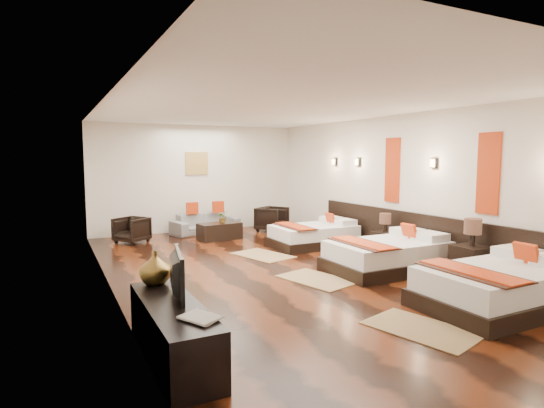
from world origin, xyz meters
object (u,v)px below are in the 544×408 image
nightstand_a (471,259)px  book (190,322)px  sofa (206,223)px  figurine (155,268)px  coffee_table (220,231)px  armchair_right (272,219)px  table_plant (223,217)px  bed_mid (389,255)px  armchair_left (132,230)px  bed_far (314,235)px  bed_near (501,286)px  tv (171,274)px  tv_console (173,331)px  nightstand_b (385,241)px

nightstand_a → book: size_ratio=2.96×
book → sofa: bearing=70.8°
figurine → coffee_table: 5.64m
armchair_right → table_plant: bearing=164.4°
bed_mid → table_plant: (-1.56, 4.00, 0.27)m
sofa → book: bearing=-122.1°
bed_mid → figurine: figurine is taller
bed_mid → armchair_left: (-3.57, 4.58, 0.03)m
bed_far → bed_near: bearing=-90.0°
nightstand_a → book: bearing=-166.4°
bed_near → bed_mid: bed_near is taller
tv → armchair_right: 7.33m
bed_far → table_plant: 2.26m
sofa → armchair_left: 2.01m
bed_far → tv: bearing=-137.1°
tv → coffee_table: tv is taller
bed_mid → coffee_table: size_ratio=2.07×
bed_near → tv_console: 4.22m
sofa → figurine: bearing=-125.9°
armchair_right → tv: bearing=-159.4°
tv_console → coffee_table: bearing=65.9°
bed_near → table_plant: 6.34m
coffee_table → bed_far: bearing=-45.7°
armchair_right → table_plant: table_plant is taller
bed_near → bed_mid: 2.14m
nightstand_a → coffee_table: size_ratio=0.99×
nightstand_a → tv: tv is taller
nightstand_a → armchair_left: (-4.32, 5.66, -0.05)m
bed_mid → bed_far: 2.39m
nightstand_b → book: (-4.95, -3.24, 0.27)m
bed_far → sofa: (-1.62, 2.71, 0.01)m
nightstand_a → coffee_table: bearing=114.8°
bed_mid → tv_console: (-4.20, -1.69, 0.00)m
nightstand_b → tv: bearing=-153.7°
nightstand_b → coffee_table: (-2.37, 3.09, -0.10)m
tv → armchair_right: tv is taller
nightstand_a → armchair_right: bearing=97.3°
book → armchair_right: size_ratio=0.46×
bed_mid → bed_far: size_ratio=1.11×
nightstand_a → figurine: size_ratio=2.67×
figurine → table_plant: size_ratio=1.28×
figurine → table_plant: bearing=61.9°
nightstand_a → nightstand_b: (0.00, 2.04, -0.05)m
nightstand_a → book: (-4.95, -1.20, 0.22)m
bed_near → coffee_table: size_ratio=2.13×
tv → armchair_left: bearing=5.5°
coffee_table → figurine: bearing=-117.2°
bed_near → bed_mid: bearing=90.0°
armchair_right → tv_console: bearing=-158.8°
nightstand_b → armchair_right: bearing=101.3°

